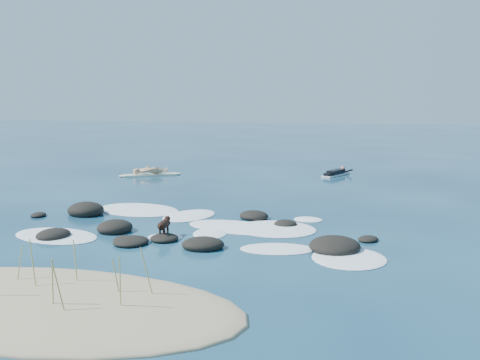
# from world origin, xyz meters

# --- Properties ---
(ground) EXTENTS (160.00, 160.00, 0.00)m
(ground) POSITION_xyz_m (0.00, 0.00, 0.00)
(ground) COLOR #0A2642
(ground) RESTS_ON ground
(sand_dune) EXTENTS (9.00, 4.40, 0.60)m
(sand_dune) POSITION_xyz_m (0.00, -8.20, 0.00)
(sand_dune) COLOR #9E8966
(sand_dune) RESTS_ON ground
(dune_grass) EXTENTS (3.88, 1.66, 1.16)m
(dune_grass) POSITION_xyz_m (0.50, -8.14, 0.65)
(dune_grass) COLOR #8F9648
(dune_grass) RESTS_ON ground
(reef_rocks) EXTENTS (13.51, 6.86, 0.62)m
(reef_rocks) POSITION_xyz_m (0.23, -1.83, 0.11)
(reef_rocks) COLOR black
(reef_rocks) RESTS_ON ground
(breaking_foam) EXTENTS (15.11, 7.25, 0.12)m
(breaking_foam) POSITION_xyz_m (0.52, -1.05, 0.01)
(breaking_foam) COLOR white
(breaking_foam) RESTS_ON ground
(standing_surfer_rig) EXTENTS (3.17, 2.11, 2.00)m
(standing_surfer_rig) POSITION_xyz_m (-5.50, 10.15, 0.79)
(standing_surfer_rig) COLOR #F7EDC5
(standing_surfer_rig) RESTS_ON ground
(paddling_surfer_rig) EXTENTS (1.64, 2.54, 0.45)m
(paddling_surfer_rig) POSITION_xyz_m (4.62, 12.76, 0.15)
(paddling_surfer_rig) COLOR white
(paddling_surfer_rig) RESTS_ON ground
(dog) EXTENTS (0.31, 1.03, 0.65)m
(dog) POSITION_xyz_m (0.46, -2.45, 0.43)
(dog) COLOR black
(dog) RESTS_ON ground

